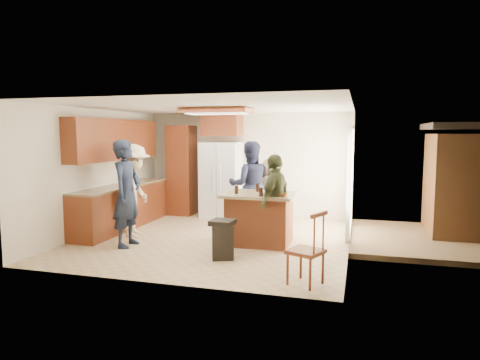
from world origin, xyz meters
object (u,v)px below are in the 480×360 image
(person_front_left, at_px, (127,193))
(spindle_chair, at_px, (307,251))
(person_side_right, at_px, (275,201))
(refrigerator, at_px, (221,180))
(kitchen_island, at_px, (260,218))
(trash_bin, at_px, (223,239))
(person_counter, at_px, (134,191))
(person_behind_right, at_px, (271,193))
(person_behind_left, at_px, (250,185))

(person_front_left, xyz_separation_m, spindle_chair, (3.32, -1.12, -0.50))
(person_side_right, height_order, refrigerator, refrigerator)
(person_side_right, height_order, kitchen_island, person_side_right)
(trash_bin, height_order, spindle_chair, spindle_chair)
(refrigerator, height_order, trash_bin, refrigerator)
(person_side_right, bearing_deg, spindle_chair, 38.10)
(person_front_left, xyz_separation_m, kitchen_island, (2.23, 0.80, -0.48))
(person_counter, height_order, kitchen_island, person_counter)
(person_front_left, xyz_separation_m, person_side_right, (2.56, 0.61, -0.12))
(person_side_right, xyz_separation_m, refrigerator, (-1.79, 2.40, 0.07))
(person_side_right, bearing_deg, person_front_left, -62.39)
(person_counter, bearing_deg, person_behind_right, -69.72)
(person_behind_right, xyz_separation_m, refrigerator, (-1.40, 0.88, 0.15))
(kitchen_island, bearing_deg, spindle_chair, -60.40)
(refrigerator, bearing_deg, person_counter, -113.95)
(spindle_chair, bearing_deg, person_behind_left, 117.14)
(person_counter, height_order, spindle_chair, person_counter)
(person_behind_left, bearing_deg, spindle_chair, 98.00)
(refrigerator, xyz_separation_m, spindle_chair, (2.55, -4.13, -0.45))
(person_front_left, bearing_deg, trash_bin, -100.15)
(person_side_right, bearing_deg, person_counter, -77.51)
(person_behind_right, bearing_deg, person_side_right, 63.12)
(person_front_left, relative_size, person_side_right, 1.15)
(person_behind_left, height_order, spindle_chair, person_behind_left)
(person_side_right, bearing_deg, refrigerator, -129.13)
(person_behind_left, xyz_separation_m, spindle_chair, (1.57, -3.06, -0.47))
(person_behind_left, distance_m, trash_bin, 2.29)
(kitchen_island, bearing_deg, refrigerator, 123.46)
(person_front_left, height_order, person_behind_right, person_front_left)
(person_counter, xyz_separation_m, refrigerator, (1.03, 2.31, -0.00))
(kitchen_island, bearing_deg, person_side_right, -30.06)
(person_front_left, xyz_separation_m, person_behind_left, (1.75, 1.94, -0.03))
(person_behind_left, relative_size, refrigerator, 1.03)
(refrigerator, distance_m, trash_bin, 3.51)
(trash_bin, relative_size, spindle_chair, 0.63)
(person_behind_left, distance_m, person_counter, 2.37)
(person_behind_right, distance_m, person_counter, 2.83)
(person_front_left, relative_size, trash_bin, 3.02)
(person_behind_right, height_order, trash_bin, person_behind_right)
(refrigerator, bearing_deg, person_front_left, -104.36)
(kitchen_island, height_order, spindle_chair, spindle_chair)
(person_behind_right, height_order, spindle_chair, person_behind_right)
(person_front_left, bearing_deg, refrigerator, -16.31)
(person_counter, height_order, refrigerator, person_counter)
(person_behind_left, bearing_deg, kitchen_island, 93.62)
(person_behind_left, xyz_separation_m, person_counter, (-2.01, -1.25, -0.02))
(person_behind_right, relative_size, person_counter, 0.83)
(spindle_chair, bearing_deg, person_behind_right, 109.47)
(kitchen_island, relative_size, spindle_chair, 1.29)
(person_side_right, distance_m, spindle_chair, 1.93)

